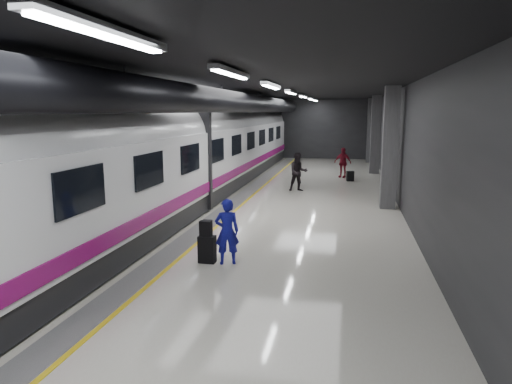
# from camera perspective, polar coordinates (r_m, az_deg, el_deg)

# --- Properties ---
(ground) EXTENTS (40.00, 40.00, 0.00)m
(ground) POSITION_cam_1_polar(r_m,az_deg,el_deg) (16.20, 0.33, -2.76)
(ground) COLOR silver
(ground) RESTS_ON ground
(platform_hall) EXTENTS (10.02, 40.02, 4.51)m
(platform_hall) POSITION_cam_1_polar(r_m,az_deg,el_deg) (16.80, 0.01, 9.86)
(platform_hall) COLOR black
(platform_hall) RESTS_ON ground
(train) EXTENTS (3.05, 38.00, 4.05)m
(train) POSITION_cam_1_polar(r_m,az_deg,el_deg) (16.81, -10.62, 4.68)
(train) COLOR black
(train) RESTS_ON ground
(traveler_main) EXTENTS (0.67, 0.55, 1.58)m
(traveler_main) POSITION_cam_1_polar(r_m,az_deg,el_deg) (10.83, -3.65, -4.96)
(traveler_main) COLOR #1619AC
(traveler_main) RESTS_ON ground
(suitcase_main) EXTENTS (0.41, 0.26, 0.66)m
(suitcase_main) POSITION_cam_1_polar(r_m,az_deg,el_deg) (11.08, -6.13, -7.12)
(suitcase_main) COLOR black
(suitcase_main) RESTS_ON ground
(shoulder_bag) EXTENTS (0.29, 0.17, 0.38)m
(shoulder_bag) POSITION_cam_1_polar(r_m,az_deg,el_deg) (10.92, -6.31, -4.57)
(shoulder_bag) COLOR black
(shoulder_bag) RESTS_ON suitcase_main
(traveler_far_a) EXTENTS (1.02, 0.90, 1.76)m
(traveler_far_a) POSITION_cam_1_polar(r_m,az_deg,el_deg) (20.80, 5.30, 2.51)
(traveler_far_a) COLOR black
(traveler_far_a) RESTS_ON ground
(traveler_far_b) EXTENTS (1.04, 0.72, 1.64)m
(traveler_far_b) POSITION_cam_1_polar(r_m,az_deg,el_deg) (25.56, 10.79, 3.64)
(traveler_far_b) COLOR maroon
(traveler_far_b) RESTS_ON ground
(suitcase_far) EXTENTS (0.41, 0.32, 0.53)m
(suitcase_far) POSITION_cam_1_polar(r_m,az_deg,el_deg) (24.30, 11.70, 1.96)
(suitcase_far) COLOR black
(suitcase_far) RESTS_ON ground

